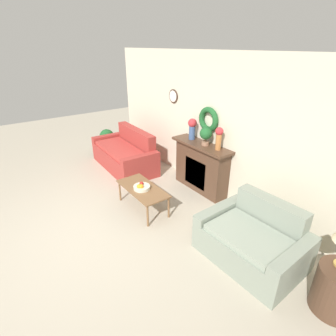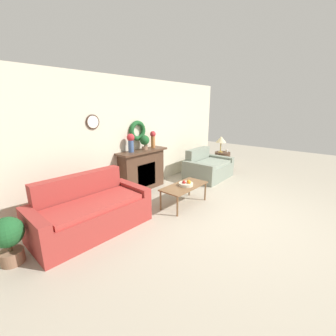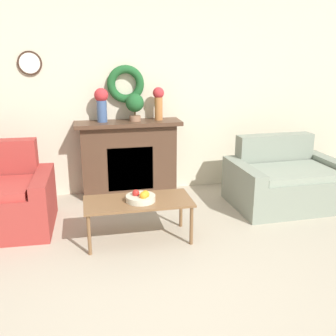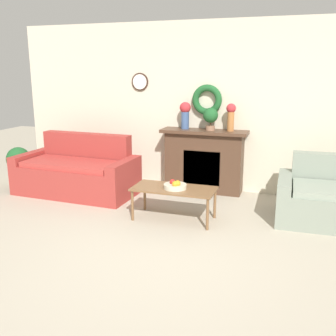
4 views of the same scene
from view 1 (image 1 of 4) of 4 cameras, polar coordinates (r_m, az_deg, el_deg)
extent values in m
plane|color=#ADA38E|center=(4.53, -18.22, -14.13)|extent=(16.00, 16.00, 0.00)
cube|color=beige|center=(5.22, 9.78, 9.04)|extent=(6.80, 0.06, 2.70)
cylinder|color=#382319|center=(5.99, 1.18, 15.37)|extent=(0.29, 0.02, 0.29)
cylinder|color=white|center=(5.98, 1.08, 15.35)|extent=(0.25, 0.01, 0.25)
torus|color=#1E5628|center=(5.16, 8.77, 10.39)|extent=(0.48, 0.11, 0.48)
cube|color=#4C3323|center=(5.43, 7.22, 0.03)|extent=(1.24, 0.34, 0.96)
cube|color=black|center=(5.36, 5.94, -1.10)|extent=(0.59, 0.02, 0.58)
cube|color=orange|center=(5.39, 5.84, -1.82)|extent=(0.47, 0.01, 0.32)
cube|color=#4C3323|center=(5.21, 7.24, 4.98)|extent=(1.38, 0.41, 0.05)
cube|color=#9E332D|center=(6.51, -10.30, 1.88)|extent=(1.58, 0.76, 0.47)
cube|color=#9E332D|center=(6.61, -6.86, 4.61)|extent=(1.57, 0.25, 0.93)
cube|color=#9E332D|center=(7.27, -12.50, 4.80)|extent=(0.20, 0.92, 0.61)
cube|color=#9E332D|center=(5.81, -5.87, -0.05)|extent=(0.20, 0.92, 0.61)
cube|color=#AD3832|center=(6.41, -10.48, 4.13)|extent=(1.52, 0.70, 0.08)
cube|color=gray|center=(3.95, 16.52, -16.62)|extent=(1.05, 0.78, 0.42)
cube|color=gray|center=(4.16, 20.96, -11.32)|extent=(1.04, 0.24, 0.84)
cube|color=gray|center=(4.25, 10.98, -11.34)|extent=(0.20, 0.97, 0.56)
cube|color=gray|center=(3.78, 25.33, -19.18)|extent=(0.20, 0.97, 0.56)
cube|color=gray|center=(3.79, 17.00, -13.77)|extent=(1.01, 0.72, 0.08)
cube|color=brown|center=(4.77, -5.57, -4.46)|extent=(1.09, 0.51, 0.03)
cylinder|color=brown|center=(5.18, -10.43, -4.95)|extent=(0.04, 0.04, 0.41)
cylinder|color=brown|center=(4.43, -4.45, -10.38)|extent=(0.04, 0.04, 0.41)
cylinder|color=brown|center=(5.35, -6.29, -3.62)|extent=(0.04, 0.04, 0.41)
cylinder|color=brown|center=(4.62, 0.14, -8.56)|extent=(0.04, 0.04, 0.41)
cylinder|color=beige|center=(4.72, -5.73, -4.22)|extent=(0.30, 0.30, 0.06)
sphere|color=#B2231E|center=(4.74, -5.80, -3.39)|extent=(0.07, 0.07, 0.07)
sphere|color=orange|center=(4.65, -6.32, -3.99)|extent=(0.08, 0.08, 0.08)
sphere|color=orange|center=(4.64, -5.85, -4.00)|extent=(0.08, 0.08, 0.08)
cylinder|color=#3D5684|center=(5.40, 5.25, 7.66)|extent=(0.13, 0.13, 0.27)
sphere|color=#B72D33|center=(5.34, 5.33, 9.74)|extent=(0.18, 0.18, 0.18)
cylinder|color=#AD6B38|center=(4.90, 10.91, 5.57)|extent=(0.11, 0.11, 0.30)
sphere|color=#B72D33|center=(4.84, 11.11, 7.84)|extent=(0.15, 0.15, 0.15)
cylinder|color=#8E664C|center=(5.13, 8.11, 5.34)|extent=(0.15, 0.15, 0.07)
cylinder|color=#4C3823|center=(5.11, 8.16, 6.05)|extent=(0.02, 0.02, 0.07)
sphere|color=#1E5628|center=(5.07, 8.25, 7.47)|extent=(0.24, 0.24, 0.24)
cylinder|color=#8E664C|center=(7.63, -12.89, 4.05)|extent=(0.29, 0.29, 0.19)
cylinder|color=#4C3823|center=(7.58, -13.00, 5.09)|extent=(0.05, 0.05, 0.11)
sphere|color=#1E5628|center=(7.50, -13.17, 6.70)|extent=(0.40, 0.40, 0.40)
camera|label=2|loc=(7.27, -41.89, 13.55)|focal=24.00mm
camera|label=3|loc=(4.49, -56.34, 2.41)|focal=42.00mm
camera|label=4|loc=(3.47, -81.96, -11.77)|focal=42.00mm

